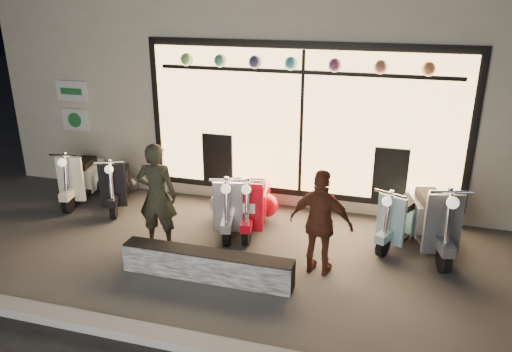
{
  "coord_description": "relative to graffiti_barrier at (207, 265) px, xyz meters",
  "views": [
    {
      "loc": [
        2.3,
        -6.04,
        3.65
      ],
      "look_at": [
        0.39,
        0.6,
        1.05
      ],
      "focal_mm": 35.0,
      "sensor_mm": 36.0,
      "label": 1
    }
  ],
  "objects": [
    {
      "name": "scooter_silver",
      "position": [
        -0.21,
        1.65,
        0.2
      ],
      "size": [
        0.65,
        1.41,
        1.0
      ],
      "rotation": [
        0.0,
        0.0,
        0.22
      ],
      "color": "black",
      "rests_on": "ground"
    },
    {
      "name": "shop_building",
      "position": [
        -0.07,
        5.63,
        1.9
      ],
      "size": [
        10.2,
        6.23,
        4.2
      ],
      "color": "beige",
      "rests_on": "ground"
    },
    {
      "name": "scooter_blue",
      "position": [
        2.5,
        1.88,
        0.18
      ],
      "size": [
        0.77,
        1.28,
        0.94
      ],
      "rotation": [
        0.0,
        0.0,
        -0.42
      ],
      "color": "black",
      "rests_on": "ground"
    },
    {
      "name": "woman",
      "position": [
        1.41,
        0.58,
        0.54
      ],
      "size": [
        0.91,
        0.49,
        1.48
      ],
      "primitive_type": "imported",
      "rotation": [
        0.0,
        0.0,
        2.99
      ],
      "color": "#5B2D1C",
      "rests_on": "ground"
    },
    {
      "name": "scooter_grey",
      "position": [
        2.86,
        1.84,
        0.25
      ],
      "size": [
        0.74,
        1.57,
        1.12
      ],
      "rotation": [
        0.0,
        0.0,
        0.24
      ],
      "color": "black",
      "rests_on": "ground"
    },
    {
      "name": "man",
      "position": [
        -1.03,
        0.69,
        0.61
      ],
      "size": [
        0.63,
        0.45,
        1.61
      ],
      "primitive_type": "imported",
      "rotation": [
        0.0,
        0.0,
        3.26
      ],
      "color": "black",
      "rests_on": "ground"
    },
    {
      "name": "scooter_black",
      "position": [
        -2.49,
        1.93,
        0.19
      ],
      "size": [
        0.8,
        1.31,
        0.96
      ],
      "rotation": [
        0.0,
        0.0,
        0.43
      ],
      "color": "black",
      "rests_on": "ground"
    },
    {
      "name": "scooter_red",
      "position": [
        0.15,
        1.75,
        0.2
      ],
      "size": [
        0.54,
        1.38,
        0.98
      ],
      "rotation": [
        0.0,
        0.0,
        0.12
      ],
      "color": "black",
      "rests_on": "ground"
    },
    {
      "name": "ground",
      "position": [
        -0.07,
        0.65,
        -0.2
      ],
      "size": [
        40.0,
        40.0,
        0.0
      ],
      "primitive_type": "plane",
      "color": "#383533",
      "rests_on": "ground"
    },
    {
      "name": "scooter_cream",
      "position": [
        -3.2,
        2.01,
        0.2
      ],
      "size": [
        0.61,
        1.41,
        1.0
      ],
      "rotation": [
        0.0,
        0.0,
        0.18
      ],
      "color": "black",
      "rests_on": "ground"
    },
    {
      "name": "kerb",
      "position": [
        -0.07,
        -1.35,
        -0.14
      ],
      "size": [
        40.0,
        0.25,
        0.12
      ],
      "primitive_type": "cube",
      "color": "slate",
      "rests_on": "ground"
    },
    {
      "name": "graffiti_barrier",
      "position": [
        0.0,
        0.0,
        0.0
      ],
      "size": [
        2.34,
        0.28,
        0.4
      ],
      "primitive_type": "cube",
      "color": "black",
      "rests_on": "ground"
    }
  ]
}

